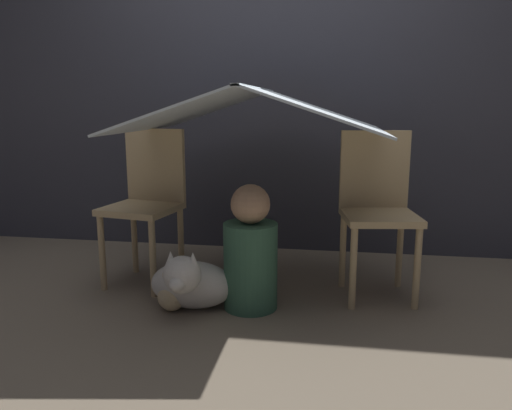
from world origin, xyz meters
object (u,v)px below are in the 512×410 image
(chair_right, at_px, (377,205))
(person_front, at_px, (251,254))
(chair_left, at_px, (147,198))
(dog, at_px, (190,282))

(chair_right, distance_m, person_front, 0.75)
(chair_right, height_order, person_front, chair_right)
(chair_left, xyz_separation_m, person_front, (0.67, -0.32, -0.22))
(chair_left, xyz_separation_m, chair_right, (1.32, 0.00, 0.00))
(chair_left, bearing_deg, dog, -36.90)
(chair_left, bearing_deg, chair_right, 10.58)
(chair_right, bearing_deg, dog, -165.40)
(chair_left, height_order, chair_right, same)
(person_front, relative_size, dog, 1.48)
(chair_right, xyz_separation_m, person_front, (-0.65, -0.32, -0.22))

